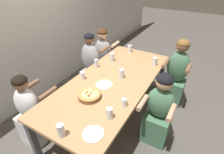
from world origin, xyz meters
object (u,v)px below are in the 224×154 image
Objects in this scene: cocktail_glass_blue at (124,102)px; drinking_glass_e at (61,131)px; drinking_glass_h at (112,58)px; diner_far_right at (103,58)px; diner_near_right at (176,76)px; empty_plate_b at (104,85)px; diner_near_center at (159,112)px; empty_plate_a at (93,134)px; drinking_glass_g at (121,74)px; drinking_glass_f at (130,49)px; pizza_board_main at (90,95)px; drinking_glass_c at (155,62)px; drinking_glass_d at (96,64)px; drinking_glass_b at (83,76)px; diner_far_left at (31,114)px; diner_far_midright at (91,67)px; drinking_glass_a at (110,113)px.

drinking_glass_e is (-0.68, 0.33, 0.02)m from cocktail_glass_blue.
drinking_glass_h is 0.65m from diner_far_right.
diner_near_right is (0.40, -1.03, -0.26)m from drinking_glass_h.
diner_near_center is at bearing -81.13° from empty_plate_b.
empty_plate_a is at bearing -155.34° from empty_plate_b.
diner_near_right reaches higher than drinking_glass_h.
drinking_glass_g is at bearing 30.26° from cocktail_glass_blue.
drinking_glass_f is (1.41, 0.59, 0.01)m from cocktail_glass_blue.
diner_near_center reaches higher than drinking_glass_h.
drinking_glass_c reaches higher than pizza_board_main.
pizza_board_main is at bearing -152.09° from drinking_glass_d.
empty_plate_a is 1.58× the size of drinking_glass_c.
drinking_glass_b is (0.73, 0.69, 0.04)m from empty_plate_a.
cocktail_glass_blue is 0.92× the size of drinking_glass_d.
empty_plate_a is 1.57× the size of drinking_glass_g.
diner_far_right is (0.18, 1.11, -0.28)m from drinking_glass_c.
drinking_glass_h reaches higher than pizza_board_main.
drinking_glass_f is 0.97m from diner_near_right.
drinking_glass_g reaches higher than empty_plate_b.
diner_near_right reaches higher than diner_far_left.
drinking_glass_e reaches higher than empty_plate_a.
empty_plate_a is at bearing -140.97° from pizza_board_main.
drinking_glass_f is 0.50m from drinking_glass_h.
drinking_glass_f is (1.20, -0.18, 0.01)m from drinking_glass_b.
drinking_glass_g is at bearing 12.39° from empty_plate_a.
diner_near_right is at bearing 16.38° from diner_far_midright.
diner_far_midright reaches higher than diner_far_right.
pizza_board_main is 0.62m from drinking_glass_e.
drinking_glass_f is at bearing -48.70° from diner_near_center.
pizza_board_main is at bearing 167.57° from drinking_glass_g.
drinking_glass_h is (-0.22, 0.68, 0.00)m from drinking_glass_c.
cocktail_glass_blue is at bearing -38.38° from diner_far_midright.
drinking_glass_c is 1.06× the size of drinking_glass_f.
diner_far_right is 1.79m from diner_far_left.
diner_far_midright is at bearing -90.00° from diner_far_right.
drinking_glass_h is (0.31, -0.11, 0.00)m from drinking_glass_d.
diner_near_right is at bearing -18.40° from drinking_glass_e.
diner_far_left is at bearing 162.65° from drinking_glass_h.
diner_near_right reaches higher than drinking_glass_d.
drinking_glass_g reaches higher than pizza_board_main.
diner_near_center is 0.92× the size of diner_near_right.
cocktail_glass_blue is at bearing 46.15° from diner_near_center.
drinking_glass_e is at bearing -159.86° from drinking_glass_d.
diner_far_right reaches higher than drinking_glass_e.
diner_near_center is (-0.17, -0.65, -0.30)m from drinking_glass_g.
drinking_glass_a is 0.12× the size of diner_near_center.
drinking_glass_b is at bearing 43.24° from empty_plate_a.
cocktail_glass_blue is 1.26m from diner_far_left.
drinking_glass_f is 0.11× the size of diner_far_right.
drinking_glass_e is 0.13× the size of diner_far_midright.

